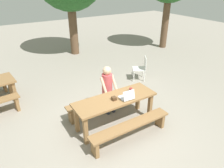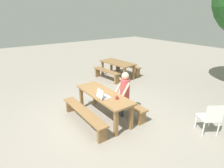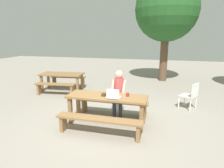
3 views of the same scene
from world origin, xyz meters
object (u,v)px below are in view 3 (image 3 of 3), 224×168
picnic_table_front (107,100)px  small_pouch (104,95)px  plastic_chair (191,95)px  picnic_table_mid (62,76)px  laptop (114,96)px  tree_left (167,10)px  coffee_mug (128,95)px  person_seated (119,90)px

picnic_table_front → small_pouch: (-0.07, -0.05, 0.16)m
plastic_chair → picnic_table_mid: plastic_chair is taller
laptop → picnic_table_mid: (-2.95, 2.77, -0.21)m
tree_left → coffee_mug: bearing=-98.1°
picnic_table_front → small_pouch: 0.18m
person_seated → laptop: bearing=-85.7°
person_seated → tree_left: 5.87m
plastic_chair → small_pouch: bearing=-19.9°
plastic_chair → picnic_table_mid: size_ratio=0.47×
laptop → coffee_mug: 0.38m
coffee_mug → person_seated: bearing=123.5°
small_pouch → picnic_table_mid: size_ratio=0.06×
small_pouch → coffee_mug: size_ratio=1.20×
picnic_table_front → tree_left: bearing=76.9°
coffee_mug → tree_left: tree_left is taller
picnic_table_front → coffee_mug: coffee_mug is taller
coffee_mug → person_seated: size_ratio=0.07×
person_seated → plastic_chair: (2.05, 1.09, -0.30)m
small_pouch → picnic_table_mid: 3.77m
plastic_chair → picnic_table_mid: (-4.94, 0.90, 0.16)m
picnic_table_front → small_pouch: bearing=-140.9°
small_pouch → picnic_table_mid: small_pouch is taller
picnic_table_front → coffee_mug: 0.55m
picnic_table_front → small_pouch: size_ratio=18.89×
picnic_table_front → tree_left: size_ratio=0.41×
picnic_table_front → laptop: laptop is taller
laptop → person_seated: person_seated is taller
small_pouch → plastic_chair: 2.90m
person_seated → tree_left: tree_left is taller
laptop → plastic_chair: 2.76m
person_seated → plastic_chair: 2.34m
picnic_table_front → laptop: bearing=-36.4°
laptop → tree_left: 6.52m
person_seated → small_pouch: bearing=-109.1°
laptop → picnic_table_front: bearing=-33.7°
laptop → person_seated: bearing=-83.1°
tree_left → picnic_table_front: bearing=-103.1°
coffee_mug → person_seated: person_seated is taller
laptop → picnic_table_mid: bearing=-40.5°
picnic_table_mid → tree_left: bearing=31.2°
picnic_table_front → picnic_table_mid: picnic_table_front is taller
laptop → picnic_table_mid: laptop is taller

